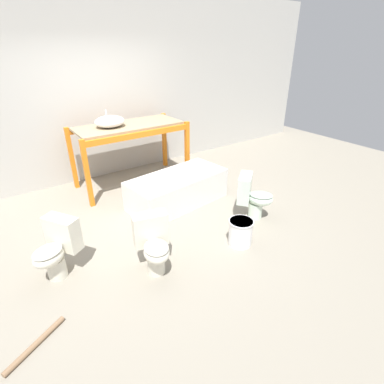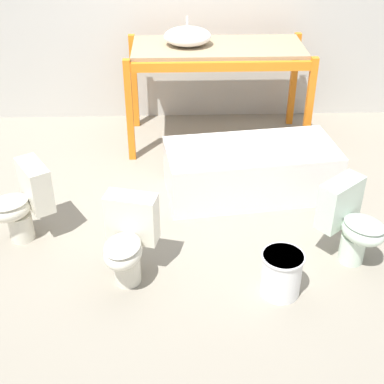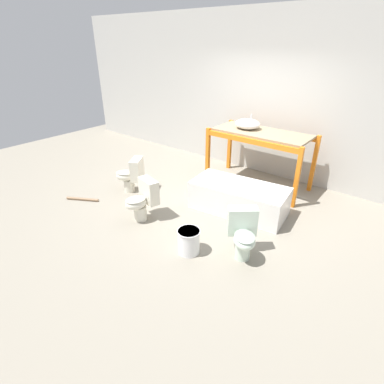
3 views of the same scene
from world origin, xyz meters
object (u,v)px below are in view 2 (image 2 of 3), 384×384
at_px(sink_basin, 188,36).
at_px(bathtub_main, 251,167).
at_px(toilet_extra, 23,201).
at_px(bucket_white, 281,273).
at_px(toilet_far, 351,221).
at_px(toilet_near, 128,239).

bearing_deg(sink_basin, bathtub_main, -63.81).
xyz_separation_m(toilet_extra, bucket_white, (2.02, -0.76, -0.17)).
bearing_deg(toilet_extra, bathtub_main, 75.85).
height_order(sink_basin, toilet_far, sink_basin).
relative_size(toilet_near, toilet_far, 1.00).
height_order(bathtub_main, toilet_far, toilet_far).
bearing_deg(bucket_white, toilet_far, 33.43).
distance_m(toilet_far, bucket_white, 0.74).
distance_m(sink_basin, toilet_near, 2.51).
relative_size(bathtub_main, toilet_near, 2.49).
relative_size(toilet_near, bucket_white, 1.90).
height_order(toilet_far, toilet_extra, same).
relative_size(sink_basin, toilet_extra, 0.74).
height_order(sink_basin, toilet_near, sink_basin).
bearing_deg(bathtub_main, sink_basin, 109.03).
distance_m(sink_basin, toilet_extra, 2.41).
xyz_separation_m(sink_basin, toilet_extra, (-1.41, -1.77, -0.83)).
distance_m(bathtub_main, toilet_near, 1.59).
bearing_deg(bucket_white, toilet_near, 169.09).
height_order(bathtub_main, toilet_extra, toilet_extra).
height_order(sink_basin, bucket_white, sink_basin).
xyz_separation_m(sink_basin, toilet_far, (1.21, -2.14, -0.83)).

